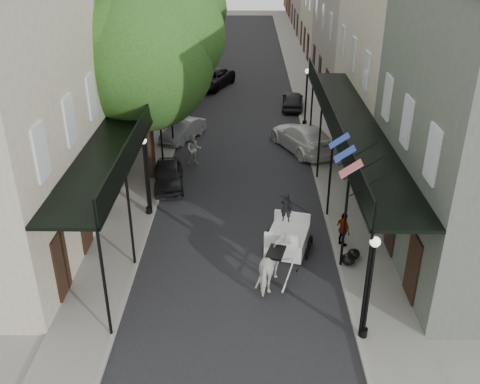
{
  "coord_description": "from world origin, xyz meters",
  "views": [
    {
      "loc": [
        0.35,
        -15.28,
        11.98
      ],
      "look_at": [
        0.05,
        5.26,
        1.6
      ],
      "focal_mm": 40.0,
      "sensor_mm": 36.0,
      "label": 1
    }
  ],
  "objects_px": {
    "horse": "(275,264)",
    "car_right_far": "(293,100)",
    "lamppost_right_far": "(306,96)",
    "carriage": "(290,222)",
    "pedestrian_walking": "(194,150)",
    "lamppost_left": "(146,175)",
    "tree_near": "(152,52)",
    "lamppost_right_near": "(369,287)",
    "car_left_mid": "(183,130)",
    "tree_far": "(184,19)",
    "pedestrian_sidewalk_right": "(343,229)",
    "car_left_near": "(168,176)",
    "car_right_near": "(303,138)",
    "pedestrian_sidewalk_left": "(181,105)",
    "car_left_far": "(211,79)"
  },
  "relations": [
    {
      "from": "tree_far",
      "to": "car_right_near",
      "type": "bearing_deg",
      "value": -52.37
    },
    {
      "from": "lamppost_right_near",
      "to": "pedestrian_walking",
      "type": "height_order",
      "value": "lamppost_right_near"
    },
    {
      "from": "car_right_far",
      "to": "pedestrian_walking",
      "type": "bearing_deg",
      "value": 62.9
    },
    {
      "from": "car_left_far",
      "to": "pedestrian_walking",
      "type": "bearing_deg",
      "value": -68.0
    },
    {
      "from": "pedestrian_walking",
      "to": "pedestrian_sidewalk_left",
      "type": "distance_m",
      "value": 8.05
    },
    {
      "from": "tree_far",
      "to": "carriage",
      "type": "distance_m",
      "value": 22.11
    },
    {
      "from": "pedestrian_sidewalk_right",
      "to": "car_right_far",
      "type": "distance_m",
      "value": 18.45
    },
    {
      "from": "car_left_mid",
      "to": "pedestrian_sidewalk_left",
      "type": "bearing_deg",
      "value": 123.11
    },
    {
      "from": "car_left_near",
      "to": "car_left_mid",
      "type": "relative_size",
      "value": 0.98
    },
    {
      "from": "lamppost_right_far",
      "to": "car_right_near",
      "type": "relative_size",
      "value": 0.69
    },
    {
      "from": "lamppost_right_near",
      "to": "lamppost_right_far",
      "type": "relative_size",
      "value": 1.0
    },
    {
      "from": "lamppost_right_near",
      "to": "car_left_mid",
      "type": "relative_size",
      "value": 1.01
    },
    {
      "from": "pedestrian_sidewalk_left",
      "to": "horse",
      "type": "bearing_deg",
      "value": 93.61
    },
    {
      "from": "tree_near",
      "to": "tree_far",
      "type": "bearing_deg",
      "value": 90.19
    },
    {
      "from": "carriage",
      "to": "lamppost_left",
      "type": "bearing_deg",
      "value": 173.47
    },
    {
      "from": "car_left_far",
      "to": "car_right_far",
      "type": "relative_size",
      "value": 1.4
    },
    {
      "from": "horse",
      "to": "pedestrian_walking",
      "type": "relative_size",
      "value": 1.19
    },
    {
      "from": "tree_far",
      "to": "pedestrian_sidewalk_right",
      "type": "distance_m",
      "value": 23.0
    },
    {
      "from": "car_left_mid",
      "to": "car_right_far",
      "type": "relative_size",
      "value": 1.0
    },
    {
      "from": "lamppost_left",
      "to": "horse",
      "type": "relative_size",
      "value": 1.78
    },
    {
      "from": "car_left_mid",
      "to": "car_right_far",
      "type": "height_order",
      "value": "car_right_far"
    },
    {
      "from": "lamppost_left",
      "to": "car_right_near",
      "type": "relative_size",
      "value": 0.69
    },
    {
      "from": "car_right_near",
      "to": "tree_near",
      "type": "bearing_deg",
      "value": 2.28
    },
    {
      "from": "pedestrian_sidewalk_right",
      "to": "car_right_far",
      "type": "height_order",
      "value": "pedestrian_sidewalk_right"
    },
    {
      "from": "pedestrian_walking",
      "to": "lamppost_left",
      "type": "bearing_deg",
      "value": -113.34
    },
    {
      "from": "lamppost_right_far",
      "to": "carriage",
      "type": "bearing_deg",
      "value": -97.84
    },
    {
      "from": "tree_far",
      "to": "car_left_near",
      "type": "height_order",
      "value": "tree_far"
    },
    {
      "from": "tree_near",
      "to": "pedestrian_walking",
      "type": "xyz_separation_m",
      "value": [
        1.62,
        1.65,
        -5.61
      ]
    },
    {
      "from": "carriage",
      "to": "car_right_far",
      "type": "height_order",
      "value": "carriage"
    },
    {
      "from": "lamppost_right_near",
      "to": "car_right_far",
      "type": "height_order",
      "value": "lamppost_right_near"
    },
    {
      "from": "car_right_far",
      "to": "carriage",
      "type": "bearing_deg",
      "value": 89.92
    },
    {
      "from": "lamppost_right_near",
      "to": "carriage",
      "type": "bearing_deg",
      "value": 109.84
    },
    {
      "from": "tree_near",
      "to": "car_left_mid",
      "type": "distance_m",
      "value": 8.02
    },
    {
      "from": "horse",
      "to": "car_right_far",
      "type": "distance_m",
      "value": 21.08
    },
    {
      "from": "tree_far",
      "to": "horse",
      "type": "distance_m",
      "value": 24.48
    },
    {
      "from": "tree_near",
      "to": "horse",
      "type": "bearing_deg",
      "value": -59.05
    },
    {
      "from": "lamppost_left",
      "to": "pedestrian_sidewalk_left",
      "type": "relative_size",
      "value": 2.48
    },
    {
      "from": "pedestrian_sidewalk_right",
      "to": "car_left_far",
      "type": "relative_size",
      "value": 0.29
    },
    {
      "from": "car_right_near",
      "to": "car_right_far",
      "type": "height_order",
      "value": "car_right_near"
    },
    {
      "from": "tree_far",
      "to": "lamppost_right_far",
      "type": "xyz_separation_m",
      "value": [
        8.35,
        -6.18,
        -3.79
      ]
    },
    {
      "from": "tree_near",
      "to": "car_right_near",
      "type": "distance_m",
      "value": 10.39
    },
    {
      "from": "pedestrian_sidewalk_left",
      "to": "car_right_near",
      "type": "height_order",
      "value": "pedestrian_sidewalk_left"
    },
    {
      "from": "carriage",
      "to": "car_left_mid",
      "type": "height_order",
      "value": "carriage"
    },
    {
      "from": "tree_near",
      "to": "lamppost_right_near",
      "type": "distance_m",
      "value": 15.39
    },
    {
      "from": "car_right_far",
      "to": "car_left_near",
      "type": "bearing_deg",
      "value": 65.29
    },
    {
      "from": "tree_far",
      "to": "pedestrian_sidewalk_right",
      "type": "height_order",
      "value": "tree_far"
    },
    {
      "from": "car_left_mid",
      "to": "lamppost_left",
      "type": "bearing_deg",
      "value": -68.18
    },
    {
      "from": "pedestrian_walking",
      "to": "lamppost_right_far",
      "type": "bearing_deg",
      "value": 34.07
    },
    {
      "from": "horse",
      "to": "car_left_far",
      "type": "height_order",
      "value": "horse"
    },
    {
      "from": "lamppost_right_near",
      "to": "pedestrian_sidewalk_right",
      "type": "height_order",
      "value": "lamppost_right_near"
    }
  ]
}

